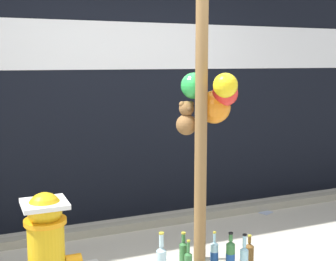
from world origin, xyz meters
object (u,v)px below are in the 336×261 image
Objects in this scene: bottle_3 at (199,245)px; bottle_6 at (244,261)px; bottle_1 at (214,256)px; bottle_2 at (230,258)px; bottle_0 at (183,254)px; memorial_post at (206,74)px; bottle_7 at (249,255)px; fire_hydrant at (46,254)px.

bottle_6 is (0.18, -0.42, -0.00)m from bottle_3.
bottle_2 is (0.09, -0.10, 0.01)m from bottle_1.
bottle_0 is 0.93× the size of bottle_1.
bottle_1 is 0.95× the size of bottle_2.
bottle_6 is at bearing -31.30° from memorial_post.
bottle_3 is at bearing 102.25° from bottle_2.
bottle_0 is (-0.12, 0.13, -1.45)m from memorial_post.
bottle_2 reaches higher than bottle_3.
bottle_7 is (0.22, 0.07, -0.04)m from bottle_2.
bottle_7 is at bearing -7.43° from memorial_post.
bottle_7 is (0.51, -0.18, -0.02)m from bottle_0.
fire_hydrant reaches higher than bottle_7.
fire_hydrant reaches higher than bottle_3.
bottle_2 is (1.41, 0.05, -0.29)m from fire_hydrant.
fire_hydrant is 1.45m from bottle_2.
bottle_6 is (1.51, 0.00, -0.32)m from fire_hydrant.
memorial_post reaches higher than bottle_1.
fire_hydrant is 2.68× the size of bottle_0.
bottle_3 is 0.43m from bottle_7.
bottle_3 is at bearing 112.92° from bottle_6.
bottle_2 reaches higher than bottle_0.
bottle_3 is 1.22× the size of bottle_7.
bottle_3 is (0.21, 0.13, -0.01)m from bottle_0.
memorial_post reaches higher than bottle_6.
memorial_post is 10.08× the size of bottle_7.
fire_hydrant is 1.43m from bottle_3.
bottle_6 is (0.27, -0.16, -1.46)m from memorial_post.
memorial_post is 1.52m from bottle_7.
bottle_6 is at bearing -25.79° from bottle_2.
bottle_3 reaches higher than bottle_7.
bottle_2 is 0.23m from bottle_7.
bottle_1 is at bearing -8.31° from memorial_post.
bottle_3 is (0.09, 0.26, -1.46)m from memorial_post.
fire_hydrant is at bearing -175.98° from bottle_7.
bottle_0 is 1.14× the size of bottle_7.
bottle_3 is (-0.08, 0.38, -0.03)m from bottle_2.
bottle_1 reaches higher than bottle_0.
bottle_2 is 0.11m from bottle_6.
bottle_2 is (0.17, -0.12, -1.43)m from memorial_post.
bottle_2 is at bearing -163.37° from bottle_7.
fire_hydrant is at bearing -172.41° from memorial_post.
memorial_post is 8.15× the size of bottle_6.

